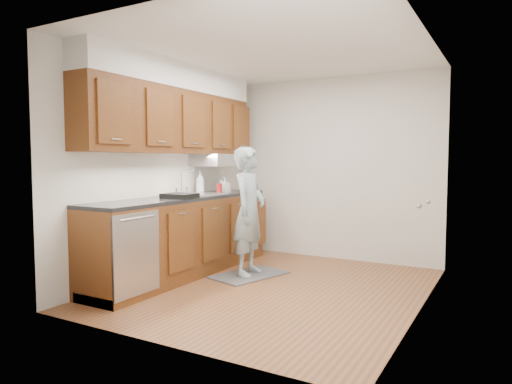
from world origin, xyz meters
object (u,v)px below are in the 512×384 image
steel_can (229,188)px  dish_rack (180,196)px  soda_can (219,189)px  person (249,203)px  soap_bottle_b (225,185)px  soap_bottle_c (221,186)px  soap_bottle_a (200,182)px

steel_can → dish_rack: bearing=-90.7°
soda_can → person: bearing=-22.4°
soap_bottle_b → steel_can: (0.03, 0.05, -0.04)m
soda_can → soap_bottle_c: bearing=116.7°
person → soap_bottle_a: person is taller
soda_can → steel_can: bearing=85.2°
soda_can → steel_can: soda_can is taller
soap_bottle_b → soap_bottle_c: 0.10m
soda_can → steel_can: (0.02, 0.20, -0.00)m
dish_rack → steel_can: bearing=86.7°
person → soap_bottle_a: size_ratio=5.90×
soap_bottle_c → soda_can: bearing=-63.3°
soap_bottle_c → dish_rack: bearing=-84.1°
steel_can → soap_bottle_b: bearing=-120.9°
soap_bottle_b → steel_can: 0.08m
soap_bottle_a → soap_bottle_c: size_ratio=1.67×
soap_bottle_a → soap_bottle_b: soap_bottle_a is taller
dish_rack → person: bearing=41.6°
soap_bottle_b → steel_can: size_ratio=1.69×
soap_bottle_b → soda_can: bearing=-84.4°
soap_bottle_a → dish_rack: soap_bottle_a is taller
person → soap_bottle_b: (-0.60, 0.39, 0.17)m
soap_bottle_a → soap_bottle_c: bearing=48.3°
soap_bottle_c → soda_can: 0.22m
soap_bottle_b → person: bearing=-33.2°
soap_bottle_a → soap_bottle_b: bearing=31.6°
soap_bottle_a → soap_bottle_c: (0.19, 0.21, -0.06)m
steel_can → soap_bottle_a: bearing=-144.1°
soap_bottle_b → dish_rack: 0.96m
soap_bottle_c → soda_can: (0.10, -0.20, -0.02)m
soap_bottle_a → soap_bottle_b: 0.32m
steel_can → dish_rack: size_ratio=0.35×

